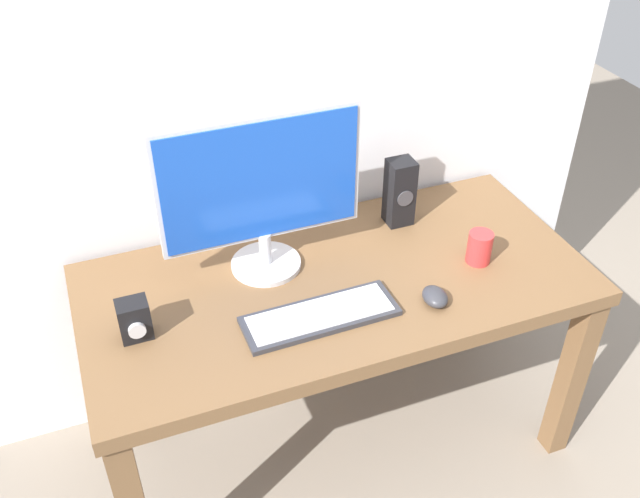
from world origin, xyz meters
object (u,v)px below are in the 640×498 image
at_px(coffee_mug, 480,247).
at_px(speaker_right, 400,192).
at_px(desk, 336,303).
at_px(audio_controller, 134,320).
at_px(mouse, 435,297).
at_px(monitor, 261,189).
at_px(keyboard_primary, 320,316).

bearing_deg(coffee_mug, speaker_right, 115.44).
bearing_deg(desk, audio_controller, -176.82).
bearing_deg(mouse, audio_controller, 171.95).
distance_m(mouse, audio_controller, 0.80).
bearing_deg(monitor, audio_controller, -157.18).
bearing_deg(audio_controller, keyboard_primary, -13.11).
relative_size(mouse, speaker_right, 0.41).
height_order(mouse, audio_controller, audio_controller).
height_order(desk, mouse, mouse).
bearing_deg(monitor, mouse, -40.84).
bearing_deg(audio_controller, speaker_right, 15.00).
bearing_deg(speaker_right, monitor, -172.31).
relative_size(keyboard_primary, audio_controller, 3.80).
bearing_deg(monitor, keyboard_primary, -76.70).
relative_size(desk, keyboard_primary, 3.44).
relative_size(monitor, coffee_mug, 5.85).
bearing_deg(keyboard_primary, mouse, -9.44).
bearing_deg(coffee_mug, audio_controller, 177.63).
height_order(keyboard_primary, coffee_mug, coffee_mug).
distance_m(keyboard_primary, coffee_mug, 0.53).
height_order(desk, monitor, monitor).
height_order(monitor, speaker_right, monitor).
xyz_separation_m(monitor, audio_controller, (-0.40, -0.17, -0.20)).
distance_m(keyboard_primary, speaker_right, 0.53).
bearing_deg(mouse, desk, 141.16).
xyz_separation_m(speaker_right, coffee_mug, (0.13, -0.27, -0.06)).
distance_m(keyboard_primary, audio_controller, 0.48).
height_order(mouse, coffee_mug, coffee_mug).
relative_size(desk, monitor, 2.53).
bearing_deg(coffee_mug, desk, 170.17).
distance_m(monitor, audio_controller, 0.48).
bearing_deg(mouse, monitor, 142.75).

